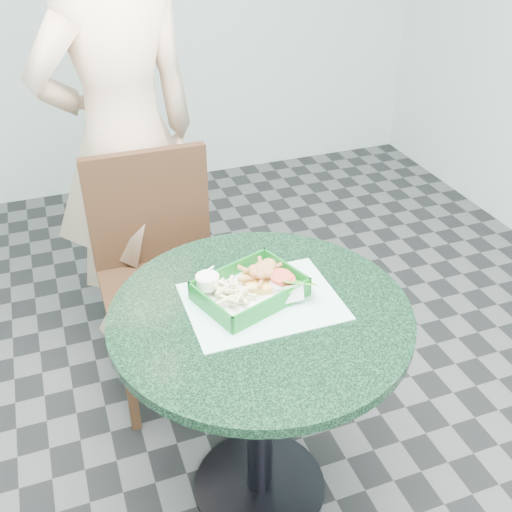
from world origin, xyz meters
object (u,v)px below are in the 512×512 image
object	(u,v)px
dining_chair	(159,260)
diner_person	(118,95)
cafe_table	(260,361)
crab_sandwich	(268,281)
sauce_ramekin	(212,278)
food_basket	(250,298)

from	to	relation	value
dining_chair	diner_person	distance (m)	0.63
cafe_table	diner_person	bearing A→B (deg)	100.57
crab_sandwich	sauce_ramekin	size ratio (longest dim) A/B	1.84
diner_person	food_basket	bearing A→B (deg)	86.17
sauce_ramekin	cafe_table	bearing A→B (deg)	-56.87
cafe_table	sauce_ramekin	size ratio (longest dim) A/B	12.55
cafe_table	dining_chair	world-z (taller)	dining_chair
crab_sandwich	dining_chair	bearing A→B (deg)	107.86
food_basket	sauce_ramekin	distance (m)	0.12
sauce_ramekin	diner_person	bearing A→B (deg)	96.15
dining_chair	sauce_ramekin	bearing A→B (deg)	-84.09
cafe_table	food_basket	bearing A→B (deg)	97.79
dining_chair	crab_sandwich	xyz separation A→B (m)	(0.20, -0.62, 0.27)
dining_chair	diner_person	xyz separation A→B (m)	(-0.04, 0.30, 0.55)
diner_person	cafe_table	bearing A→B (deg)	85.98
cafe_table	crab_sandwich	xyz separation A→B (m)	(0.05, 0.08, 0.22)
cafe_table	sauce_ramekin	world-z (taller)	sauce_ramekin
dining_chair	food_basket	world-z (taller)	dining_chair
dining_chair	cafe_table	bearing A→B (deg)	-77.69
diner_person	crab_sandwich	size ratio (longest dim) A/B	17.66
food_basket	dining_chair	bearing A→B (deg)	102.38
diner_person	sauce_ramekin	size ratio (longest dim) A/B	32.56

